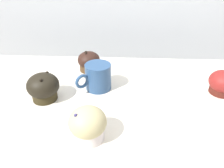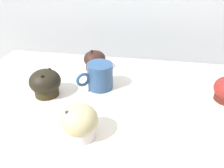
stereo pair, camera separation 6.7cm
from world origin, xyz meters
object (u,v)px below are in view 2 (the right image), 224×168
(muffin_front_left, at_px, (45,84))
(coffee_cup, at_px, (100,76))
(muffin_back_right, at_px, (95,61))
(muffin_front_center, at_px, (79,122))

(muffin_front_left, bearing_deg, coffee_cup, 25.10)
(muffin_back_right, xyz_separation_m, muffin_front_left, (-0.11, -0.20, 0.01))
(muffin_back_right, bearing_deg, muffin_front_left, -118.46)
(muffin_front_center, relative_size, muffin_back_right, 1.09)
(muffin_front_center, xyz_separation_m, muffin_back_right, (-0.05, 0.36, -0.01))
(muffin_back_right, height_order, muffin_front_left, muffin_front_left)
(muffin_front_center, height_order, muffin_front_left, same)
(muffin_front_left, bearing_deg, muffin_front_center, -44.43)
(muffin_back_right, height_order, coffee_cup, coffee_cup)
(muffin_front_center, xyz_separation_m, muffin_front_left, (-0.16, 0.16, 0.00))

